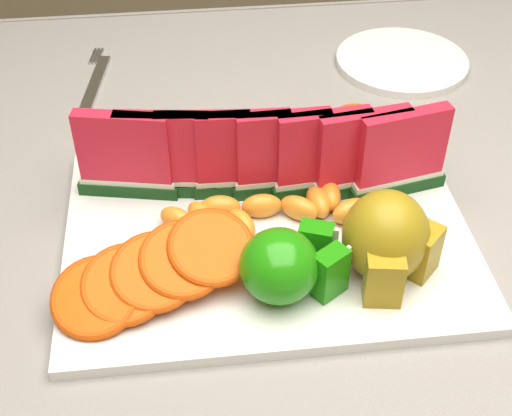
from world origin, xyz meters
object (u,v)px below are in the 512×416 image
(side_plate, at_px, (402,61))
(fork, at_px, (93,86))
(platter, at_px, (268,234))
(pear_cluster, at_px, (388,240))
(apple_cluster, at_px, (287,265))

(side_plate, xyz_separation_m, fork, (-0.42, -0.01, -0.00))
(platter, bearing_deg, pear_cluster, -33.47)
(fork, bearing_deg, apple_cluster, -63.48)
(platter, xyz_separation_m, fork, (-0.19, 0.31, -0.00))
(apple_cluster, distance_m, side_plate, 0.46)
(apple_cluster, relative_size, side_plate, 0.58)
(fork, bearing_deg, platter, -58.61)
(pear_cluster, height_order, side_plate, pear_cluster)
(pear_cluster, distance_m, side_plate, 0.41)
(pear_cluster, bearing_deg, platter, 146.53)
(apple_cluster, bearing_deg, side_plate, 61.39)
(pear_cluster, xyz_separation_m, fork, (-0.29, 0.38, -0.05))
(platter, relative_size, apple_cluster, 3.79)
(platter, distance_m, side_plate, 0.40)
(pear_cluster, bearing_deg, fork, 127.56)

